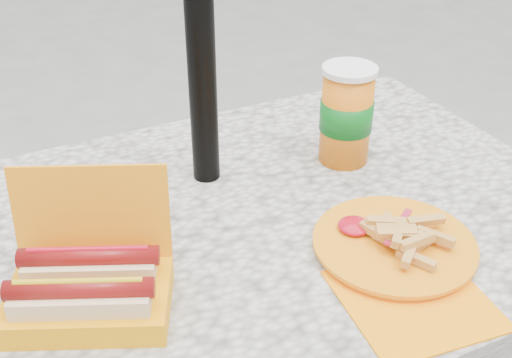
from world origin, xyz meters
name	(u,v)px	position (x,y,z in m)	size (l,w,h in m)	color
picnic_table	(244,269)	(0.00, 0.00, 0.64)	(1.20, 0.80, 0.75)	beige
hotdog_box	(88,286)	(-0.28, -0.10, 0.79)	(0.27, 0.25, 0.18)	orange
fries_plate	(395,247)	(0.18, -0.19, 0.76)	(0.29, 0.35, 0.05)	orange
soda_cup	(346,115)	(0.27, 0.10, 0.85)	(0.10, 0.10, 0.19)	orange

